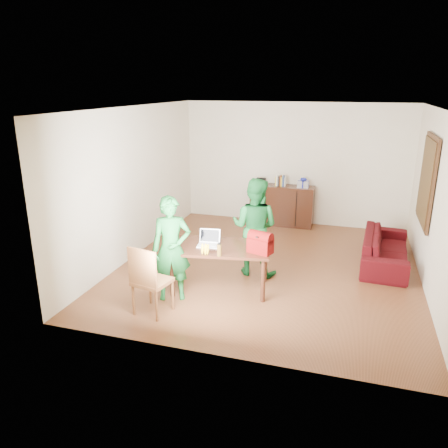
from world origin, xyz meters
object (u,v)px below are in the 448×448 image
(table, at_px, (220,251))
(person_near, at_px, (171,249))
(chair, at_px, (152,293))
(red_bag, at_px, (260,244))
(sofa, at_px, (385,249))
(bottle, at_px, (219,249))
(person_far, at_px, (255,227))
(laptop, at_px, (208,243))

(table, height_order, person_near, person_near)
(chair, distance_m, person_near, 0.70)
(red_bag, xyz_separation_m, sofa, (1.86, 1.89, -0.56))
(bottle, distance_m, sofa, 3.29)
(table, bearing_deg, sofa, 26.50)
(bottle, bearing_deg, person_far, 77.21)
(chair, bearing_deg, red_bag, 46.02)
(chair, xyz_separation_m, laptop, (0.50, 0.94, 0.46))
(person_near, relative_size, person_far, 0.95)
(table, distance_m, chair, 1.24)
(person_near, bearing_deg, person_far, 29.31)
(person_near, height_order, person_far, person_far)
(sofa, bearing_deg, red_bag, 138.76)
(person_near, distance_m, person_far, 1.56)
(person_near, xyz_separation_m, laptop, (0.41, 0.44, -0.03))
(table, xyz_separation_m, sofa, (2.50, 1.81, -0.34))
(table, relative_size, person_far, 1.00)
(laptop, distance_m, sofa, 3.29)
(person_far, distance_m, laptop, 0.96)
(sofa, bearing_deg, chair, 134.61)
(table, distance_m, red_bag, 0.68)
(chair, relative_size, red_bag, 2.88)
(bottle, height_order, red_bag, red_bag)
(red_bag, distance_m, sofa, 2.71)
(person_far, bearing_deg, chair, 65.83)
(chair, xyz_separation_m, red_bag, (1.32, 0.90, 0.55))
(person_far, bearing_deg, bottle, 84.03)
(table, height_order, sofa, table)
(person_far, height_order, sofa, person_far)
(chair, bearing_deg, bottle, 49.36)
(chair, distance_m, bottle, 1.12)
(person_far, bearing_deg, sofa, -146.77)
(chair, height_order, person_near, person_near)
(bottle, bearing_deg, chair, -142.27)
(red_bag, bearing_deg, chair, -127.25)
(table, height_order, laptop, laptop)
(person_near, relative_size, bottle, 7.90)
(person_near, distance_m, bottle, 0.70)
(chair, bearing_deg, table, 67.14)
(person_near, xyz_separation_m, red_bag, (1.23, 0.41, 0.06))
(person_far, xyz_separation_m, red_bag, (0.28, -0.83, 0.02))
(laptop, height_order, bottle, laptop)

